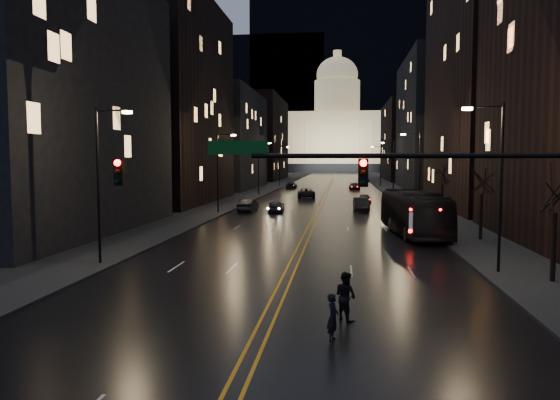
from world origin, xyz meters
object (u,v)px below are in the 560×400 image
(traffic_signal, at_px, (432,187))
(pedestrian_b, at_px, (346,296))
(bus, at_px, (414,213))
(oncoming_car_b, at_px, (248,205))
(receding_car_a, at_px, (361,205))
(oncoming_car_a, at_px, (276,206))
(pedestrian_a, at_px, (333,317))

(traffic_signal, height_order, pedestrian_b, traffic_signal)
(traffic_signal, relative_size, bus, 1.36)
(oncoming_car_b, height_order, pedestrian_b, pedestrian_b)
(oncoming_car_b, height_order, receding_car_a, receding_car_a)
(receding_car_a, bearing_deg, pedestrian_b, -94.26)
(oncoming_car_a, bearing_deg, bus, 124.95)
(bus, height_order, pedestrian_b, bus)
(bus, height_order, oncoming_car_a, bus)
(traffic_signal, distance_m, pedestrian_b, 5.19)
(oncoming_car_b, bearing_deg, receding_car_a, -168.86)
(receding_car_a, relative_size, pedestrian_b, 2.64)
(oncoming_car_b, distance_m, receding_car_a, 13.13)
(pedestrian_a, bearing_deg, bus, -0.60)
(traffic_signal, xyz_separation_m, oncoming_car_a, (-10.57, 41.51, -4.35))
(bus, xyz_separation_m, oncoming_car_a, (-13.16, 16.70, -1.02))
(traffic_signal, height_order, bus, traffic_signal)
(traffic_signal, distance_m, receding_car_a, 44.45)
(bus, distance_m, pedestrian_b, 24.66)
(traffic_signal, bearing_deg, pedestrian_b, 164.91)
(receding_car_a, bearing_deg, oncoming_car_a, -165.76)
(bus, relative_size, oncoming_car_a, 2.87)
(oncoming_car_a, relative_size, pedestrian_b, 2.38)
(bus, relative_size, pedestrian_b, 6.83)
(bus, xyz_separation_m, pedestrian_a, (-6.01, -26.37, -0.98))
(oncoming_car_b, bearing_deg, oncoming_car_a, 169.99)
(pedestrian_a, bearing_deg, receding_car_a, 9.12)
(bus, relative_size, receding_car_a, 2.59)
(bus, distance_m, pedestrian_a, 27.06)
(traffic_signal, distance_m, bus, 25.17)
(traffic_signal, height_order, pedestrian_a, traffic_signal)
(traffic_signal, xyz_separation_m, oncoming_car_b, (-13.89, 42.24, -4.33))
(traffic_signal, bearing_deg, oncoming_car_a, 104.28)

